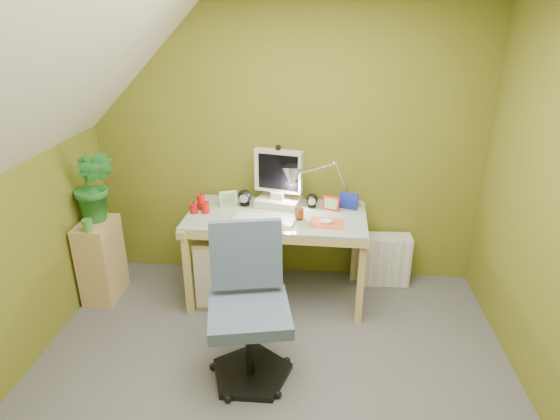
# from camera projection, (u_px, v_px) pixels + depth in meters

# --- Properties ---
(floor) EXTENTS (3.20, 3.20, 0.01)m
(floor) POSITION_uv_depth(u_px,v_px,m) (266.00, 405.00, 2.82)
(floor) COLOR #57575D
(floor) RESTS_ON ground
(wall_back) EXTENTS (3.20, 0.01, 2.40)m
(wall_back) POSITION_uv_depth(u_px,v_px,m) (286.00, 142.00, 3.81)
(wall_back) COLOR olive
(wall_back) RESTS_ON floor
(slope_ceiling) EXTENTS (1.10, 3.20, 1.10)m
(slope_ceiling) POSITION_uv_depth(u_px,v_px,m) (47.00, 89.00, 2.16)
(slope_ceiling) COLOR white
(slope_ceiling) RESTS_ON wall_left
(desk) EXTENTS (1.40, 0.73, 0.74)m
(desk) POSITION_uv_depth(u_px,v_px,m) (277.00, 256.00, 3.75)
(desk) COLOR tan
(desk) RESTS_ON floor
(monitor) EXTENTS (0.42, 0.30, 0.51)m
(monitor) POSITION_uv_depth(u_px,v_px,m) (278.00, 175.00, 3.67)
(monitor) COLOR beige
(monitor) RESTS_ON desk
(speaker_left) EXTENTS (0.12, 0.12, 0.13)m
(speaker_left) POSITION_uv_depth(u_px,v_px,m) (245.00, 197.00, 3.75)
(speaker_left) COLOR black
(speaker_left) RESTS_ON desk
(speaker_right) EXTENTS (0.10, 0.10, 0.11)m
(speaker_right) POSITION_uv_depth(u_px,v_px,m) (312.00, 201.00, 3.71)
(speaker_right) COLOR black
(speaker_right) RESTS_ON desk
(keyboard) EXTENTS (0.48, 0.24, 0.02)m
(keyboard) POSITION_uv_depth(u_px,v_px,m) (264.00, 220.00, 3.48)
(keyboard) COLOR white
(keyboard) RESTS_ON desk
(mousepad) EXTENTS (0.27, 0.21, 0.01)m
(mousepad) POSITION_uv_depth(u_px,v_px,m) (326.00, 223.00, 3.45)
(mousepad) COLOR #DD5B22
(mousepad) RESTS_ON desk
(mouse) EXTENTS (0.11, 0.08, 0.04)m
(mouse) POSITION_uv_depth(u_px,v_px,m) (326.00, 221.00, 3.44)
(mouse) COLOR white
(mouse) RESTS_ON mousepad
(amber_tumbler) EXTENTS (0.08, 0.08, 0.09)m
(amber_tumbler) POSITION_uv_depth(u_px,v_px,m) (299.00, 214.00, 3.51)
(amber_tumbler) COLOR brown
(amber_tumbler) RESTS_ON desk
(candle_cluster) EXTENTS (0.18, 0.16, 0.12)m
(candle_cluster) POSITION_uv_depth(u_px,v_px,m) (200.00, 204.00, 3.64)
(candle_cluster) COLOR red
(candle_cluster) RESTS_ON desk
(photo_frame_red) EXTENTS (0.13, 0.06, 0.11)m
(photo_frame_red) POSITION_uv_depth(u_px,v_px,m) (331.00, 203.00, 3.66)
(photo_frame_red) COLOR red
(photo_frame_red) RESTS_ON desk
(photo_frame_blue) EXTENTS (0.15, 0.07, 0.13)m
(photo_frame_blue) POSITION_uv_depth(u_px,v_px,m) (349.00, 201.00, 3.69)
(photo_frame_blue) COLOR #152095
(photo_frame_blue) RESTS_ON desk
(photo_frame_green) EXTENTS (0.14, 0.07, 0.12)m
(photo_frame_green) POSITION_uv_depth(u_px,v_px,m) (228.00, 198.00, 3.74)
(photo_frame_green) COLOR #B4C98A
(photo_frame_green) RESTS_ON desk
(desk_lamp) EXTENTS (0.56, 0.33, 0.56)m
(desk_lamp) POSITION_uv_depth(u_px,v_px,m) (336.00, 174.00, 3.63)
(desk_lamp) COLOR #ABABAF
(desk_lamp) RESTS_ON desk
(side_ledge) EXTENTS (0.25, 0.38, 0.67)m
(side_ledge) POSITION_uv_depth(u_px,v_px,m) (101.00, 260.00, 3.76)
(side_ledge) COLOR tan
(side_ledge) RESTS_ON floor
(potted_plant) EXTENTS (0.33, 0.27, 0.58)m
(potted_plant) POSITION_uv_depth(u_px,v_px,m) (94.00, 186.00, 3.56)
(potted_plant) COLOR #2A7F30
(potted_plant) RESTS_ON side_ledge
(green_cup) EXTENTS (0.08, 0.08, 0.10)m
(green_cup) POSITION_uv_depth(u_px,v_px,m) (87.00, 225.00, 3.47)
(green_cup) COLOR #40903C
(green_cup) RESTS_ON side_ledge
(task_chair) EXTENTS (0.66, 0.66, 1.01)m
(task_chair) POSITION_uv_depth(u_px,v_px,m) (249.00, 310.00, 2.84)
(task_chair) COLOR #455671
(task_chair) RESTS_ON floor
(radiator) EXTENTS (0.45, 0.19, 0.44)m
(radiator) POSITION_uv_depth(u_px,v_px,m) (383.00, 260.00, 4.00)
(radiator) COLOR silver
(radiator) RESTS_ON floor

